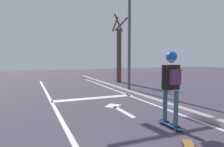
{
  "coord_description": "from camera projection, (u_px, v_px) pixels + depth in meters",
  "views": [
    {
      "loc": [
        -1.19,
        0.72,
        1.71
      ],
      "look_at": [
        1.3,
        6.57,
        1.21
      ],
      "focal_mm": 31.7,
      "sensor_mm": 36.0,
      "label": 1
    }
  ],
  "objects": [
    {
      "name": "lane_line_center",
      "position": [
        62.0,
        122.0,
        5.29
      ],
      "size": [
        0.12,
        20.0,
        0.01
      ],
      "primitive_type": "cube",
      "color": "silver",
      "rests_on": "ground"
    },
    {
      "name": "lane_line_curbside",
      "position": [
        166.0,
        109.0,
        6.62
      ],
      "size": [
        0.12,
        20.0,
        0.01
      ],
      "primitive_type": "cube",
      "color": "silver",
      "rests_on": "ground"
    },
    {
      "name": "stop_bar",
      "position": [
        95.0,
        98.0,
        8.44
      ],
      "size": [
        3.56,
        0.4,
        0.01
      ],
      "primitive_type": "cube",
      "color": "silver",
      "rests_on": "ground"
    },
    {
      "name": "lane_arrow_stem",
      "position": [
        123.0,
        112.0,
        6.31
      ],
      "size": [
        0.16,
        1.4,
        0.01
      ],
      "primitive_type": "cube",
      "color": "silver",
      "rests_on": "ground"
    },
    {
      "name": "lane_arrow_head",
      "position": [
        113.0,
        106.0,
        7.09
      ],
      "size": [
        0.71,
        0.71,
        0.01
      ],
      "primitive_type": "cube",
      "rotation": [
        0.0,
        0.0,
        0.79
      ],
      "color": "silver",
      "rests_on": "ground"
    },
    {
      "name": "curb_strip",
      "position": [
        172.0,
        106.0,
        6.72
      ],
      "size": [
        0.24,
        24.0,
        0.14
      ],
      "primitive_type": "cube",
      "color": "#A59A9A",
      "rests_on": "ground"
    },
    {
      "name": "skateboard",
      "position": [
        170.0,
        124.0,
        4.89
      ],
      "size": [
        0.21,
        0.86,
        0.09
      ],
      "color": "#284D90",
      "rests_on": "ground"
    },
    {
      "name": "skater",
      "position": [
        171.0,
        78.0,
        4.78
      ],
      "size": [
        0.49,
        0.64,
        1.79
      ],
      "color": "#355466",
      "rests_on": "skateboard"
    },
    {
      "name": "traffic_signal_mast",
      "position": [
        110.0,
        13.0,
        10.03
      ],
      "size": [
        4.41,
        0.34,
        5.7
      ],
      "color": "#585462",
      "rests_on": "ground"
    },
    {
      "name": "roadside_tree",
      "position": [
        119.0,
        52.0,
        13.89
      ],
      "size": [
        1.14,
        1.12,
        4.72
      ],
      "color": "#4F3A2A",
      "rests_on": "ground"
    }
  ]
}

